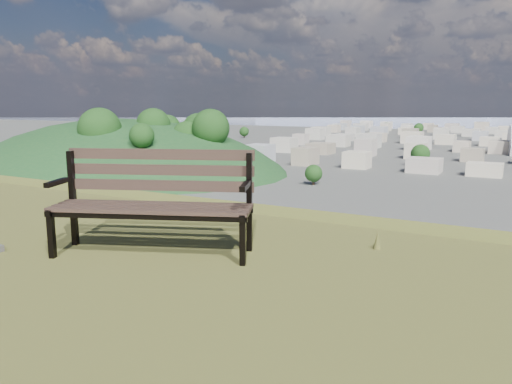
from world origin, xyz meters
The scene contains 4 objects.
park_bench centered at (0.55, 2.07, 25.55)m, with size 1.95×1.27×0.98m.
green_wooded_hill centered at (-143.43, 147.49, 0.12)m, with size 161.84×129.47×80.92m.
city_trees centered at (-26.39, 319.00, 4.83)m, with size 406.52×387.20×9.98m.
far_hills centered at (-60.92, 1402.93, 25.47)m, with size 2050.00×340.00×60.00m.
Camera 1 is at (3.70, -1.54, 26.41)m, focal length 35.00 mm.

